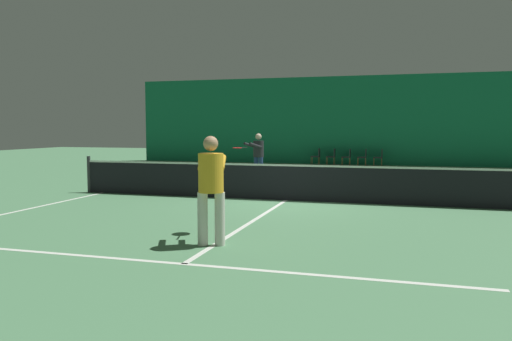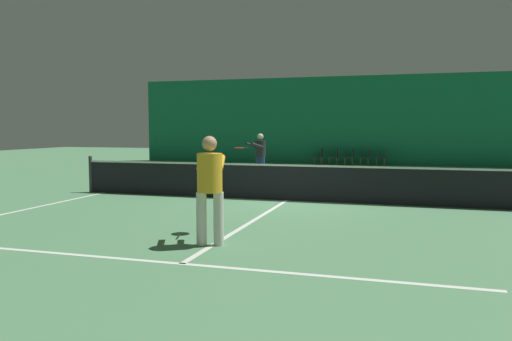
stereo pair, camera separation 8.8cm
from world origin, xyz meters
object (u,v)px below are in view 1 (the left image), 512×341
tennis_net (286,181)px  courtside_chair_1 (332,155)px  player_far (258,153)px  player_near (211,182)px  courtside_chair_0 (317,155)px  courtside_chair_4 (379,156)px  courtside_chair_3 (363,156)px  courtside_chair_2 (348,156)px

tennis_net → courtside_chair_1: size_ratio=14.29×
player_far → player_near: bearing=45.0°
courtside_chair_0 → courtside_chair_4: (3.17, 0.00, 0.00)m
player_far → courtside_chair_3: (3.23, 8.22, -0.50)m
courtside_chair_4 → courtside_chair_3: bearing=-90.0°
player_near → courtside_chair_3: (1.09, 18.33, -0.54)m
courtside_chair_2 → courtside_chair_4: (1.59, 0.00, 0.00)m
tennis_net → courtside_chair_0: size_ratio=14.29×
player_near → courtside_chair_1: player_near is taller
courtside_chair_3 → courtside_chair_0: bearing=-90.0°
courtside_chair_1 → courtside_chair_4: 2.38m
tennis_net → courtside_chair_0: (-1.33, 13.12, -0.03)m
player_far → courtside_chair_1: player_far is taller
player_far → courtside_chair_2: (2.44, 8.22, -0.50)m
tennis_net → player_near: 5.23m
courtside_chair_1 → courtside_chair_3: 1.59m
courtside_chair_2 → player_far: bearing=-16.5°
courtside_chair_4 → tennis_net: bearing=-8.0°
courtside_chair_3 → courtside_chair_4: 0.79m
tennis_net → courtside_chair_2: size_ratio=14.29×
player_near → courtside_chair_4: 18.43m
courtside_chair_2 → courtside_chair_4: 1.59m
player_far → courtside_chair_3: size_ratio=2.02×
player_far → courtside_chair_0: player_far is taller
tennis_net → courtside_chair_4: size_ratio=14.29×
player_far → courtside_chair_2: 8.59m
courtside_chair_1 → courtside_chair_3: (1.59, 0.00, 0.00)m
player_far → courtside_chair_4: (4.02, 8.22, -0.50)m
courtside_chair_3 → player_near: bearing=-3.4°
player_near → courtside_chair_3: player_near is taller
courtside_chair_2 → courtside_chair_3: bearing=90.0°
courtside_chair_1 → courtside_chair_2: 0.79m
courtside_chair_3 → courtside_chair_4: size_ratio=1.00×
courtside_chair_0 → courtside_chair_4: same height
courtside_chair_2 → courtside_chair_4: same height
courtside_chair_0 → courtside_chair_4: size_ratio=1.00×
courtside_chair_0 → courtside_chair_4: bearing=90.0°
player_far → courtside_chair_2: bearing=-163.4°
player_far → courtside_chair_1: 8.40m
courtside_chair_3 → courtside_chair_4: same height
tennis_net → player_far: bearing=114.0°
courtside_chair_0 → courtside_chair_3: 2.38m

